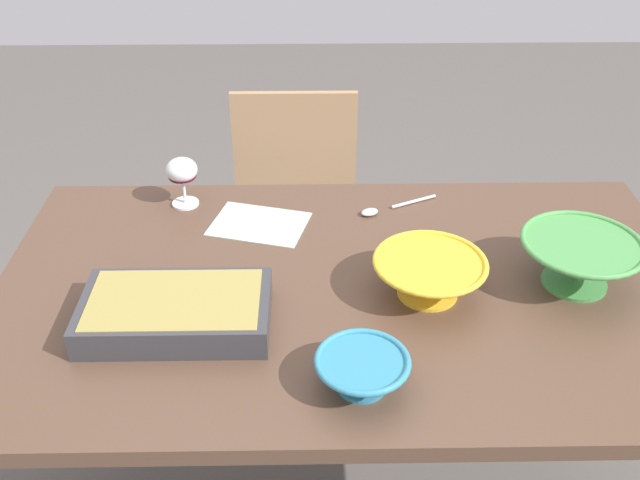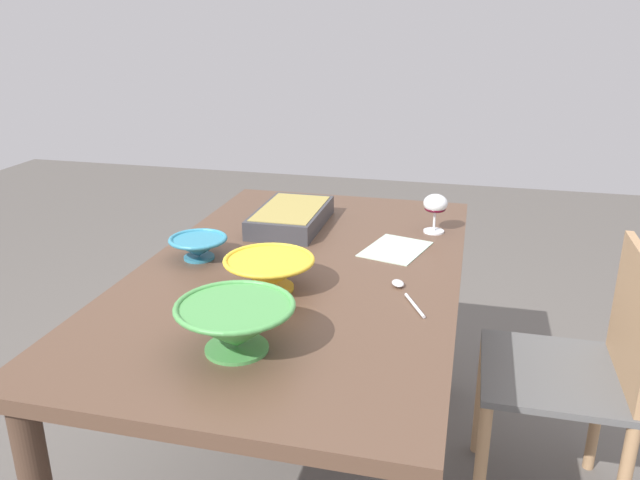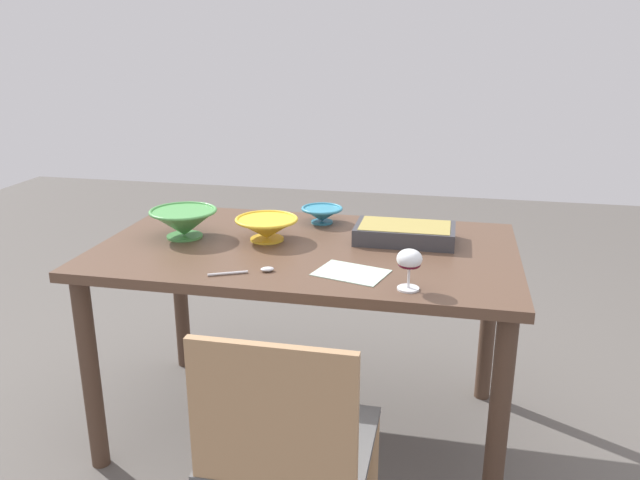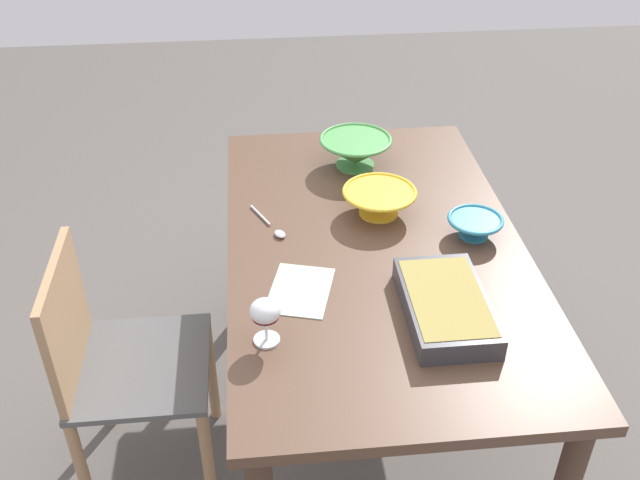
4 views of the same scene
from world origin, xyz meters
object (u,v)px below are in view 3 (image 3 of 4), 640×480
(small_bowl, at_px, (322,214))
(napkin, at_px, (351,273))
(serving_bowl, at_px, (267,228))
(serving_spoon, at_px, (255,270))
(dining_table, at_px, (307,271))
(mixing_bowl, at_px, (184,222))
(chair, at_px, (286,452))
(wine_glass, at_px, (409,262))
(casserole_dish, at_px, (405,232))

(small_bowl, relative_size, napkin, 0.76)
(serving_bowl, height_order, serving_spoon, serving_bowl)
(dining_table, relative_size, mixing_bowl, 5.95)
(small_bowl, height_order, napkin, small_bowl)
(chair, xyz_separation_m, small_bowl, (-0.14, 1.09, 0.33))
(mixing_bowl, bearing_deg, wine_glass, -21.77)
(dining_table, height_order, wine_glass, wine_glass)
(wine_glass, xyz_separation_m, serving_bowl, (-0.55, 0.38, -0.04))
(serving_spoon, bearing_deg, serving_bowl, 100.24)
(serving_spoon, bearing_deg, mixing_bowl, 140.93)
(small_bowl, relative_size, serving_spoon, 0.84)
(wine_glass, bearing_deg, small_bowl, 121.87)
(wine_glass, relative_size, serving_spoon, 0.63)
(casserole_dish, height_order, napkin, casserole_dish)
(wine_glass, xyz_separation_m, casserole_dish, (-0.05, 0.47, -0.05))
(wine_glass, height_order, serving_bowl, wine_glass)
(wine_glass, height_order, serving_spoon, wine_glass)
(dining_table, relative_size, chair, 1.79)
(small_bowl, bearing_deg, serving_spoon, -98.83)
(casserole_dish, bearing_deg, serving_spoon, -136.16)
(wine_glass, relative_size, serving_bowl, 0.54)
(small_bowl, xyz_separation_m, serving_bowl, (-0.15, -0.26, 0.01))
(wine_glass, relative_size, casserole_dish, 0.35)
(casserole_dish, distance_m, serving_bowl, 0.51)
(mixing_bowl, distance_m, serving_bowl, 0.32)
(dining_table, bearing_deg, wine_glass, -40.93)
(wine_glass, distance_m, casserole_dish, 0.47)
(wine_glass, bearing_deg, serving_bowl, 145.70)
(wine_glass, bearing_deg, casserole_dish, 96.11)
(dining_table, distance_m, small_bowl, 0.33)
(chair, bearing_deg, small_bowl, 97.05)
(serving_spoon, relative_size, napkin, 0.91)
(dining_table, xyz_separation_m, casserole_dish, (0.34, 0.13, 0.13))
(casserole_dish, bearing_deg, dining_table, -159.92)
(wine_glass, height_order, napkin, wine_glass)
(dining_table, height_order, chair, chair)
(mixing_bowl, distance_m, small_bowl, 0.55)
(small_bowl, bearing_deg, casserole_dish, -26.66)
(dining_table, relative_size, wine_glass, 11.78)
(chair, height_order, mixing_bowl, mixing_bowl)
(small_bowl, bearing_deg, wine_glass, -58.13)
(chair, bearing_deg, serving_spoon, 114.87)
(casserole_dish, height_order, serving_spoon, casserole_dish)
(chair, relative_size, wine_glass, 6.57)
(mixing_bowl, xyz_separation_m, napkin, (0.68, -0.25, -0.06))
(small_bowl, bearing_deg, serving_bowl, -120.15)
(wine_glass, xyz_separation_m, napkin, (-0.19, 0.10, -0.09))
(mixing_bowl, height_order, serving_bowl, mixing_bowl)
(dining_table, xyz_separation_m, small_bowl, (-0.01, 0.30, 0.13))
(dining_table, distance_m, casserole_dish, 0.39)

